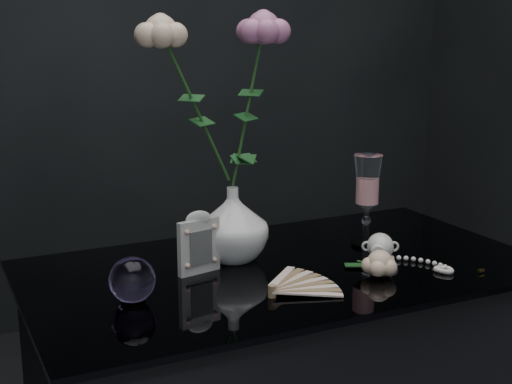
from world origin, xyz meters
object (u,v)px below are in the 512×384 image
vase (233,224)px  loose_rose (380,263)px  paperweight (132,280)px  pearl_jar (380,245)px  wine_glass (367,201)px  picture_frame (199,242)px

vase → loose_rose: size_ratio=1.01×
paperweight → pearl_jar: (0.54, 0.01, -0.01)m
paperweight → loose_rose: bearing=-9.5°
wine_glass → loose_rose: wine_glass is taller
wine_glass → paperweight: 0.58m
wine_glass → paperweight: bearing=-169.9°
wine_glass → loose_rose: size_ratio=1.33×
wine_glass → pearl_jar: bearing=-105.6°
picture_frame → pearl_jar: bearing=-24.1°
loose_rose → paperweight: bearing=162.2°
vase → pearl_jar: 0.32m
vase → wine_glass: bearing=-6.7°
vase → paperweight: bearing=-151.8°
picture_frame → wine_glass: bearing=-10.6°
wine_glass → pearl_jar: size_ratio=1.01×
vase → wine_glass: wine_glass is taller
loose_rose → pearl_jar: bearing=45.7°
wine_glass → loose_rose: 0.22m
pearl_jar → picture_frame: bearing=-164.6°
loose_rose → pearl_jar: 0.11m
wine_glass → pearl_jar: (-0.03, -0.09, -0.07)m
paperweight → loose_rose: 0.49m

